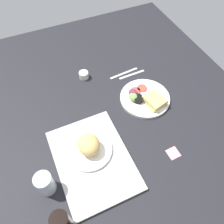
# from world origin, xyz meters

# --- Properties ---
(ground_plane) EXTENTS (1.90, 1.50, 0.03)m
(ground_plane) POSITION_xyz_m (0.00, 0.00, -0.01)
(ground_plane) COLOR black
(serving_tray) EXTENTS (0.45, 0.33, 0.02)m
(serving_tray) POSITION_xyz_m (-0.17, 0.21, 0.01)
(serving_tray) COLOR #B2B2AD
(serving_tray) RESTS_ON ground_plane
(bread_plate_near) EXTENTS (0.22, 0.22, 0.09)m
(bread_plate_near) POSITION_xyz_m (-0.12, 0.21, 0.05)
(bread_plate_near) COLOR white
(bread_plate_near) RESTS_ON serving_tray
(plate_with_salad) EXTENTS (0.28, 0.28, 0.05)m
(plate_with_salad) POSITION_xyz_m (0.05, -0.18, 0.02)
(plate_with_salad) COLOR white
(plate_with_salad) RESTS_ON ground_plane
(drinking_glass) EXTENTS (0.07, 0.07, 0.12)m
(drinking_glass) POSITION_xyz_m (-0.21, 0.43, 0.06)
(drinking_glass) COLOR silver
(drinking_glass) RESTS_ON ground_plane
(espresso_cup) EXTENTS (0.06, 0.06, 0.04)m
(espresso_cup) POSITION_xyz_m (0.35, 0.07, 0.02)
(espresso_cup) COLOR silver
(espresso_cup) RESTS_ON ground_plane
(fork) EXTENTS (0.02, 0.17, 0.01)m
(fork) POSITION_xyz_m (0.26, -0.21, 0.00)
(fork) COLOR #B7B7BC
(fork) RESTS_ON ground_plane
(knife) EXTENTS (0.03, 0.19, 0.01)m
(knife) POSITION_xyz_m (0.29, -0.17, 0.00)
(knife) COLOR #B7B7BC
(knife) RESTS_ON ground_plane
(sticky_note) EXTENTS (0.06, 0.06, 0.00)m
(sticky_note) POSITION_xyz_m (-0.29, -0.15, 0.00)
(sticky_note) COLOR pink
(sticky_note) RESTS_ON ground_plane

